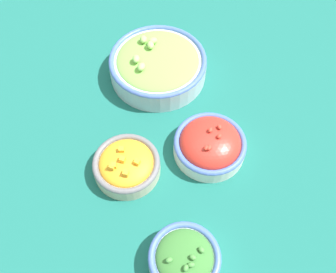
% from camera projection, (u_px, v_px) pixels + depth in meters
% --- Properties ---
extents(ground_plane, '(3.00, 3.00, 0.00)m').
position_uv_depth(ground_plane, '(168.00, 144.00, 0.79)').
color(ground_plane, '#196056').
extents(bowl_squash, '(0.13, 0.13, 0.06)m').
position_uv_depth(bowl_squash, '(127.00, 166.00, 0.74)').
color(bowl_squash, beige).
rests_on(bowl_squash, ground_plane).
extents(bowl_lettuce, '(0.22, 0.22, 0.08)m').
position_uv_depth(bowl_lettuce, '(158.00, 65.00, 0.86)').
color(bowl_lettuce, '#B2C1CC').
rests_on(bowl_lettuce, ground_plane).
extents(bowl_broccoli, '(0.12, 0.12, 0.06)m').
position_uv_depth(bowl_broccoli, '(184.00, 259.00, 0.64)').
color(bowl_broccoli, white).
rests_on(bowl_broccoli, ground_plane).
extents(bowl_cherry_tomatoes, '(0.15, 0.15, 0.07)m').
position_uv_depth(bowl_cherry_tomatoes, '(210.00, 144.00, 0.76)').
color(bowl_cherry_tomatoes, silver).
rests_on(bowl_cherry_tomatoes, ground_plane).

